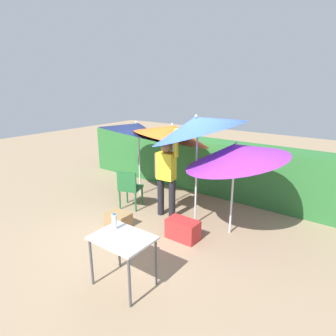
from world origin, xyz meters
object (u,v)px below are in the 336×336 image
(bottle_water, at_px, (114,222))
(person_vendor, at_px, (166,174))
(umbrella_navy, at_px, (173,132))
(chair_plastic, at_px, (129,187))
(umbrella_yellow, at_px, (235,153))
(umbrella_orange, at_px, (197,125))
(folding_table, at_px, (123,243))
(cooler_box, at_px, (183,229))
(umbrella_rainbow, at_px, (137,130))
(crate_cardboard, at_px, (119,219))

(bottle_water, bearing_deg, person_vendor, 106.28)
(umbrella_navy, bearing_deg, chair_plastic, -120.80)
(umbrella_navy, bearing_deg, umbrella_yellow, -19.39)
(umbrella_orange, bearing_deg, folding_table, -86.16)
(umbrella_orange, relative_size, cooler_box, 4.21)
(cooler_box, bearing_deg, umbrella_rainbow, 150.94)
(cooler_box, xyz_separation_m, folding_table, (0.03, -1.51, 0.47))
(crate_cardboard, bearing_deg, person_vendor, 62.77)
(umbrella_orange, bearing_deg, bottle_water, -92.83)
(umbrella_navy, height_order, bottle_water, umbrella_navy)
(cooler_box, xyz_separation_m, crate_cardboard, (-1.27, -0.35, -0.04))
(crate_cardboard, height_order, folding_table, folding_table)
(umbrella_rainbow, height_order, bottle_water, umbrella_rainbow)
(umbrella_yellow, distance_m, chair_plastic, 2.54)
(umbrella_rainbow, distance_m, crate_cardboard, 2.28)
(folding_table, bearing_deg, person_vendor, 111.50)
(person_vendor, bearing_deg, umbrella_navy, 116.03)
(crate_cardboard, distance_m, bottle_water, 1.67)
(umbrella_navy, bearing_deg, umbrella_rainbow, -172.39)
(cooler_box, bearing_deg, folding_table, -88.97)
(chair_plastic, bearing_deg, umbrella_orange, 6.89)
(umbrella_yellow, relative_size, cooler_box, 3.38)
(person_vendor, distance_m, bottle_water, 2.08)
(umbrella_yellow, relative_size, folding_table, 2.44)
(umbrella_rainbow, distance_m, bottle_water, 3.29)
(person_vendor, xyz_separation_m, cooler_box, (0.80, -0.57, -0.75))
(folding_table, bearing_deg, chair_plastic, 131.84)
(chair_plastic, relative_size, bottle_water, 3.71)
(umbrella_navy, xyz_separation_m, bottle_water, (0.93, -2.71, -0.80))
(umbrella_rainbow, height_order, umbrella_yellow, umbrella_rainbow)
(chair_plastic, bearing_deg, cooler_box, -13.19)
(person_vendor, distance_m, cooler_box, 1.24)
(person_vendor, xyz_separation_m, folding_table, (0.82, -2.09, -0.28))
(umbrella_orange, distance_m, bottle_water, 2.30)
(umbrella_yellow, distance_m, cooler_box, 1.65)
(umbrella_rainbow, xyz_separation_m, umbrella_orange, (1.98, -0.58, 0.34))
(umbrella_navy, bearing_deg, bottle_water, -71.02)
(umbrella_rainbow, distance_m, umbrella_navy, 0.96)
(chair_plastic, xyz_separation_m, cooler_box, (1.68, -0.39, -0.33))
(umbrella_yellow, relative_size, bottle_water, 8.13)
(umbrella_yellow, distance_m, folding_table, 2.44)
(umbrella_yellow, bearing_deg, person_vendor, -176.03)
(person_vendor, bearing_deg, folding_table, -68.50)
(umbrella_orange, xyz_separation_m, umbrella_navy, (-1.03, 0.71, -0.32))
(chair_plastic, bearing_deg, umbrella_yellow, 6.92)
(crate_cardboard, relative_size, bottle_water, 1.94)
(umbrella_navy, distance_m, person_vendor, 1.08)
(folding_table, bearing_deg, umbrella_navy, 112.69)
(umbrella_yellow, relative_size, chair_plastic, 2.19)
(person_vendor, xyz_separation_m, crate_cardboard, (-0.48, -0.93, -0.79))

